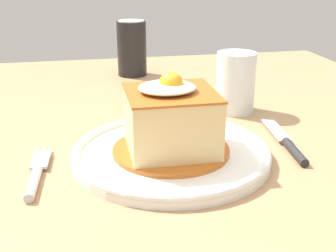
{
  "coord_description": "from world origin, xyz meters",
  "views": [
    {
      "loc": [
        -0.05,
        -0.67,
        1.01
      ],
      "look_at": [
        0.06,
        -0.12,
        0.79
      ],
      "focal_mm": 47.45,
      "sensor_mm": 36.0,
      "label": 1
    }
  ],
  "objects_px": {
    "knife": "(289,145)",
    "soda_can": "(132,48)",
    "fork": "(36,175)",
    "drinking_glass": "(235,87)",
    "main_plate": "(171,153)"
  },
  "relations": [
    {
      "from": "fork",
      "to": "knife",
      "type": "distance_m",
      "value": 0.35
    },
    {
      "from": "main_plate",
      "to": "soda_can",
      "type": "bearing_deg",
      "value": 89.42
    },
    {
      "from": "fork",
      "to": "drinking_glass",
      "type": "distance_m",
      "value": 0.38
    },
    {
      "from": "fork",
      "to": "soda_can",
      "type": "relative_size",
      "value": 1.14
    },
    {
      "from": "fork",
      "to": "knife",
      "type": "bearing_deg",
      "value": 4.21
    },
    {
      "from": "fork",
      "to": "knife",
      "type": "xyz_separation_m",
      "value": [
        0.35,
        0.03,
        0.0
      ]
    },
    {
      "from": "soda_can",
      "to": "drinking_glass",
      "type": "bearing_deg",
      "value": -63.56
    },
    {
      "from": "fork",
      "to": "knife",
      "type": "relative_size",
      "value": 0.85
    },
    {
      "from": "main_plate",
      "to": "fork",
      "type": "bearing_deg",
      "value": -171.47
    },
    {
      "from": "knife",
      "to": "fork",
      "type": "bearing_deg",
      "value": -175.79
    },
    {
      "from": "soda_can",
      "to": "drinking_glass",
      "type": "distance_m",
      "value": 0.33
    },
    {
      "from": "drinking_glass",
      "to": "fork",
      "type": "bearing_deg",
      "value": -148.61
    },
    {
      "from": "main_plate",
      "to": "soda_can",
      "type": "height_order",
      "value": "soda_can"
    },
    {
      "from": "fork",
      "to": "drinking_glass",
      "type": "height_order",
      "value": "drinking_glass"
    },
    {
      "from": "knife",
      "to": "soda_can",
      "type": "bearing_deg",
      "value": 109.78
    }
  ]
}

